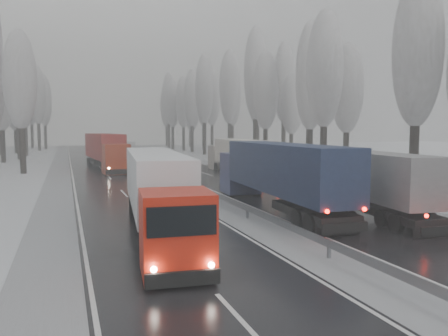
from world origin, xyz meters
TOP-DOWN VIEW (x-y plane):
  - ground at (0.00, 0.00)m, footprint 260.00×260.00m
  - carriageway_right at (5.25, 30.00)m, footprint 7.50×200.00m
  - carriageway_left at (-5.25, 30.00)m, footprint 7.50×200.00m
  - median_slush at (0.00, 30.00)m, footprint 3.00×200.00m
  - shoulder_right at (10.20, 30.00)m, footprint 2.40×200.00m
  - shoulder_left at (-10.20, 30.00)m, footprint 2.40×200.00m
  - median_guardrail at (0.00, 29.99)m, footprint 0.12×200.00m
  - tree_16 at (15.04, 15.67)m, footprint 3.60×3.60m
  - tree_18 at (14.51, 27.03)m, footprint 3.60×3.60m
  - tree_19 at (20.02, 31.03)m, footprint 3.60×3.60m
  - tree_20 at (17.90, 35.17)m, footprint 3.60×3.60m
  - tree_21 at (20.12, 39.17)m, footprint 3.60×3.60m
  - tree_22 at (17.02, 45.60)m, footprint 3.60×3.60m
  - tree_23 at (23.31, 49.60)m, footprint 3.60×3.60m
  - tree_24 at (17.90, 51.02)m, footprint 3.60×3.60m
  - tree_25 at (24.81, 55.02)m, footprint 3.60×3.60m
  - tree_26 at (17.56, 61.27)m, footprint 3.60×3.60m
  - tree_27 at (24.72, 65.27)m, footprint 3.60×3.60m
  - tree_28 at (16.34, 71.95)m, footprint 3.60×3.60m
  - tree_29 at (23.71, 75.95)m, footprint 3.60×3.60m
  - tree_30 at (16.56, 81.70)m, footprint 3.60×3.60m
  - tree_31 at (22.48, 85.70)m, footprint 3.60×3.60m
  - tree_32 at (16.63, 89.21)m, footprint 3.60×3.60m
  - tree_33 at (19.77, 93.21)m, footprint 3.60×3.60m
  - tree_34 at (15.73, 96.32)m, footprint 3.60×3.60m
  - tree_35 at (24.94, 100.32)m, footprint 3.60×3.60m
  - tree_36 at (17.04, 106.16)m, footprint 3.60×3.60m
  - tree_37 at (24.02, 110.16)m, footprint 3.60×3.60m
  - tree_38 at (18.73, 116.73)m, footprint 3.60×3.60m
  - tree_39 at (21.55, 120.73)m, footprint 3.60×3.60m
  - tree_62 at (-13.94, 43.73)m, footprint 3.60×3.60m
  - tree_66 at (-18.16, 62.35)m, footprint 3.60×3.60m
  - tree_68 at (-16.58, 69.11)m, footprint 3.60×3.60m
  - tree_70 at (-16.33, 79.19)m, footprint 3.60×3.60m
  - tree_72 at (-18.93, 88.54)m, footprint 3.60×3.60m
  - tree_73 at (-21.82, 92.54)m, footprint 3.60×3.60m
  - tree_74 at (-15.07, 99.33)m, footprint 3.60×3.60m
  - tree_76 at (-14.05, 108.72)m, footprint 3.60×3.60m
  - tree_77 at (-19.66, 112.72)m, footprint 3.60×3.60m
  - tree_78 at (-17.56, 115.31)m, footprint 3.60×3.60m
  - tree_79 at (-20.33, 119.31)m, footprint 3.60×3.60m
  - truck_grey_tarp at (7.00, 12.14)m, footprint 3.82×14.54m
  - truck_blue_box at (2.73, 13.91)m, footprint 3.37×16.21m
  - truck_cream_box at (8.20, 33.48)m, footprint 2.67×15.16m
  - box_truck_distant at (2.62, 80.82)m, footprint 2.12×6.68m
  - truck_red_white at (-5.34, 10.59)m, footprint 3.82×15.02m
  - truck_red_red at (-4.83, 44.91)m, footprint 4.06×17.35m

SIDE VIEW (x-z plane):
  - ground at x=0.00m, z-range 0.00..0.00m
  - carriageway_right at x=5.25m, z-range 0.00..0.03m
  - carriageway_left at x=-5.25m, z-range 0.00..0.03m
  - median_slush at x=0.00m, z-range 0.00..0.04m
  - shoulder_right at x=10.20m, z-range 0.00..0.04m
  - shoulder_left at x=-10.20m, z-range 0.00..0.04m
  - median_guardrail at x=0.00m, z-range 0.22..0.98m
  - box_truck_distant at x=2.62m, z-range 0.02..2.51m
  - truck_grey_tarp at x=7.00m, z-range 0.31..4.01m
  - truck_red_white at x=-5.34m, z-range 0.32..4.14m
  - truck_cream_box at x=8.20m, z-range 0.32..4.20m
  - truck_blue_box at x=2.73m, z-range 0.35..4.48m
  - truck_red_red at x=-4.83m, z-range 0.37..4.79m
  - tree_23 at x=23.31m, z-range 1.99..15.54m
  - tree_77 at x=-19.66m, z-range 2.10..16.42m
  - tree_33 at x=19.77m, z-range 2.10..16.42m
  - tree_19 at x=20.02m, z-range 2.13..16.70m
  - tree_72 at x=-18.93m, z-range 2.21..17.31m
  - tree_66 at x=-18.16m, z-range 2.22..17.45m
  - tree_20 at x=17.90m, z-range 2.29..18.00m
  - tree_22 at x=17.02m, z-range 2.31..18.17m
  - tree_62 at x=-13.94m, z-range 2.34..18.38m
  - tree_39 at x=21.55m, z-range 2.36..18.54m
  - tree_37 at x=24.02m, z-range 2.38..18.75m
  - tree_16 at x=15.04m, z-range 2.40..18.93m
  - tree_18 at x=14.51m, z-range 2.41..18.99m
  - tree_68 at x=-16.58m, z-range 2.42..19.07m
  - tree_79 at x=-20.33m, z-range 2.48..19.54m
  - tree_70 at x=-16.33m, z-range 2.48..19.57m
  - tree_73 at x=-21.82m, z-range 2.50..19.72m
  - tree_32 at x=16.63m, z-range 2.51..19.85m
  - tree_27 at x=24.72m, z-range 2.55..20.17m
  - tree_34 at x=15.73m, z-range 2.55..20.19m
  - tree_30 at x=16.56m, z-range 2.59..20.45m
  - tree_38 at x=18.73m, z-range 2.60..20.58m
  - tree_29 at x=23.71m, z-range 2.62..20.73m
  - tree_35 at x=24.94m, z-range 2.64..20.89m
  - tree_76 at x=-14.05m, z-range 2.68..21.23m
  - tree_31 at x=22.48m, z-range 2.68..21.26m
  - tree_21 at x=20.12m, z-range 2.69..21.31m
  - tree_26 at x=17.56m, z-range 2.71..21.49m
  - tree_25 at x=24.81m, z-range 2.80..22.24m
  - tree_78 at x=-17.56m, z-range 2.81..22.37m
  - tree_28 at x=16.34m, z-range 2.82..22.45m
  - tree_74 at x=-15.07m, z-range 2.83..22.52m
  - tree_36 at x=17.04m, z-range 2.91..23.13m
  - tree_24 at x=17.90m, z-range 2.94..23.43m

